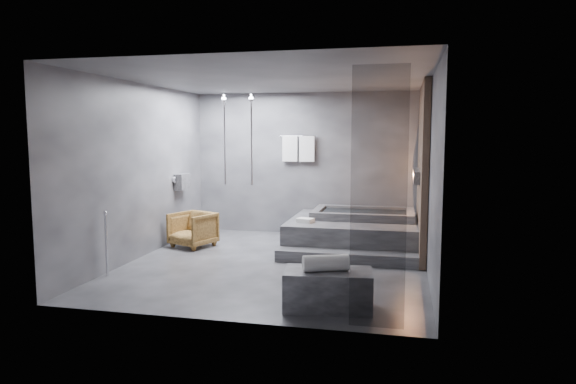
# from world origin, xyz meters

# --- Properties ---
(room) EXTENTS (5.00, 5.04, 2.82)m
(room) POSITION_xyz_m (0.40, 0.24, 1.73)
(room) COLOR #2C2D2F
(room) RESTS_ON ground
(tub_deck) EXTENTS (2.20, 2.00, 0.50)m
(tub_deck) POSITION_xyz_m (1.05, 1.45, 0.25)
(tub_deck) COLOR #313234
(tub_deck) RESTS_ON ground
(tub_step) EXTENTS (2.20, 0.36, 0.18)m
(tub_step) POSITION_xyz_m (1.05, 0.27, 0.09)
(tub_step) COLOR #313234
(tub_step) RESTS_ON ground
(concrete_bench) EXTENTS (1.05, 0.65, 0.45)m
(concrete_bench) POSITION_xyz_m (1.08, -1.86, 0.22)
(concrete_bench) COLOR #38383A
(concrete_bench) RESTS_ON ground
(driftwood_chair) EXTENTS (0.86, 0.87, 0.62)m
(driftwood_chair) POSITION_xyz_m (-1.74, 0.85, 0.31)
(driftwood_chair) COLOR #4C3013
(driftwood_chair) RESTS_ON ground
(rolled_towel) EXTENTS (0.55, 0.35, 0.19)m
(rolled_towel) POSITION_xyz_m (1.05, -1.90, 0.54)
(rolled_towel) COLOR white
(rolled_towel) RESTS_ON concrete_bench
(deck_towel) EXTENTS (0.31, 0.27, 0.07)m
(deck_towel) POSITION_xyz_m (0.28, 0.92, 0.54)
(deck_towel) COLOR silver
(deck_towel) RESTS_ON tub_deck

